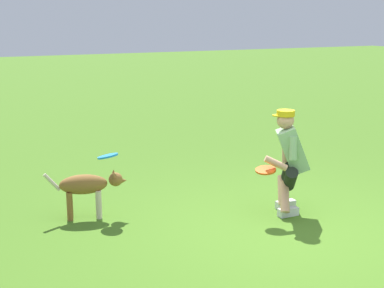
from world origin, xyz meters
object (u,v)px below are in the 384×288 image
dog (88,186)px  frisbee_held (266,170)px  frisbee_flying (108,156)px  person (289,158)px

dog → frisbee_held: 2.15m
dog → frisbee_flying: 0.44m
dog → frisbee_flying: bearing=4.8°
frisbee_flying → dog: bearing=-10.0°
person → frisbee_flying: person is taller
frisbee_flying → person: bearing=156.8°
dog → frisbee_held: frisbee_held is taller
person → frisbee_held: size_ratio=5.26×
frisbee_flying → frisbee_held: size_ratio=1.03×
dog → frisbee_flying: frisbee_flying is taller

